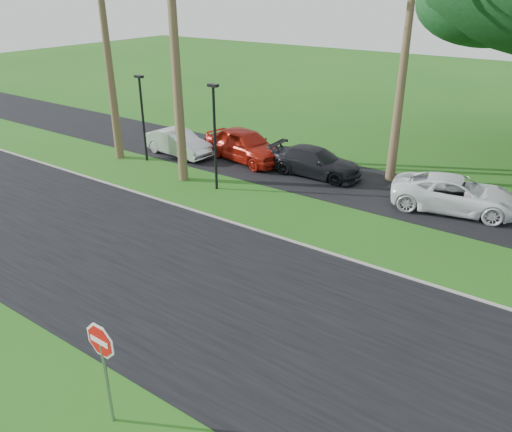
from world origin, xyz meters
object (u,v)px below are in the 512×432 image
object	(u,v)px
car_red	(245,145)
car_minivan	(455,194)
car_dark	(315,162)
car_silver	(178,143)
stop_sign_near	(103,354)

from	to	relation	value
car_red	car_minivan	bearing A→B (deg)	-79.85
car_red	car_dark	distance (m)	4.04
car_silver	car_dark	size ratio (longest dim) A/B	0.90
stop_sign_near	car_red	world-z (taller)	stop_sign_near
stop_sign_near	car_minivan	size ratio (longest dim) A/B	0.53
stop_sign_near	car_minivan	world-z (taller)	stop_sign_near
stop_sign_near	car_dark	xyz separation A→B (m)	(-3.71, 15.56, -1.12)
car_red	car_minivan	distance (m)	10.63
car_silver	car_red	xyz separation A→B (m)	(3.47, 1.31, 0.16)
car_red	car_minivan	world-z (taller)	car_red
car_dark	stop_sign_near	bearing A→B (deg)	-168.64
stop_sign_near	car_red	size ratio (longest dim) A/B	0.54
stop_sign_near	car_minivan	bearing A→B (deg)	79.25
stop_sign_near	car_silver	distance (m)	18.04
car_red	car_dark	xyz separation A→B (m)	(4.03, 0.16, -0.17)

